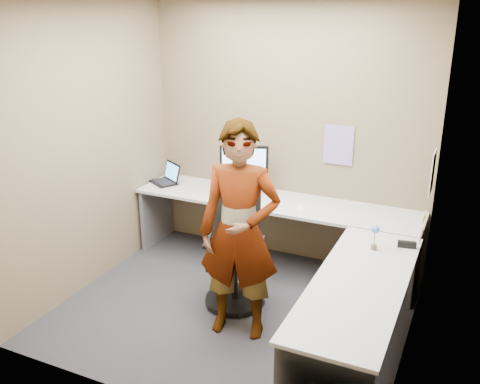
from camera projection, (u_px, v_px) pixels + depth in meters
The scene contains 20 objects.
ground at pixel (233, 309), 4.87m from camera, with size 3.00×3.00×0.00m, color black.
wall_back at pixel (287, 134), 5.52m from camera, with size 3.00×3.00×0.00m, color brown.
wall_right at pixel (422, 194), 3.82m from camera, with size 2.70×2.70×0.00m, color brown.
wall_left at pixel (88, 148), 5.00m from camera, with size 2.70×2.70×0.00m, color brown.
desk at pixel (295, 243), 4.82m from camera, with size 2.98×2.58×0.73m.
paper_ream at pixel (243, 193), 5.57m from camera, with size 0.31×0.23×0.06m, color red.
monitor at pixel (244, 164), 5.48m from camera, with size 0.48×0.22×0.47m.
laptop at pixel (167, 178), 5.97m from camera, with size 0.39×0.38×0.22m.
trackball_mouse at pixel (244, 195), 5.54m from camera, with size 0.12×0.08×0.07m.
origami at pixel (301, 206), 5.23m from camera, with size 0.10×0.10×0.06m, color white.
stapler at pixel (407, 245), 4.40m from camera, with size 0.15×0.04×0.06m, color black.
flower at pixel (375, 233), 4.33m from camera, with size 0.07×0.07×0.22m.
calendar_purple at pixel (338, 145), 5.31m from camera, with size 0.30×0.01×0.40m, color #846BB7.
calendar_white at pixel (433, 172), 4.62m from camera, with size 0.01×0.28×0.38m, color white.
sticky_note_a at pixel (424, 219), 4.43m from camera, with size 0.01×0.07×0.07m, color #F2E059.
sticky_note_b at pixel (422, 231), 4.51m from camera, with size 0.01×0.07×0.07m, color pink.
sticky_note_c at pixel (420, 238), 4.42m from camera, with size 0.01×0.07×0.07m, color pink.
sticky_note_d at pixel (425, 216), 4.57m from camera, with size 0.01×0.07×0.07m, color #F2E059.
office_chair at pixel (235, 259), 4.89m from camera, with size 0.59×0.58×1.03m.
person at pixel (240, 232), 4.27m from camera, with size 0.66×0.43×1.81m, color #999399.
Camera 1 is at (1.82, -3.80, 2.65)m, focal length 40.00 mm.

